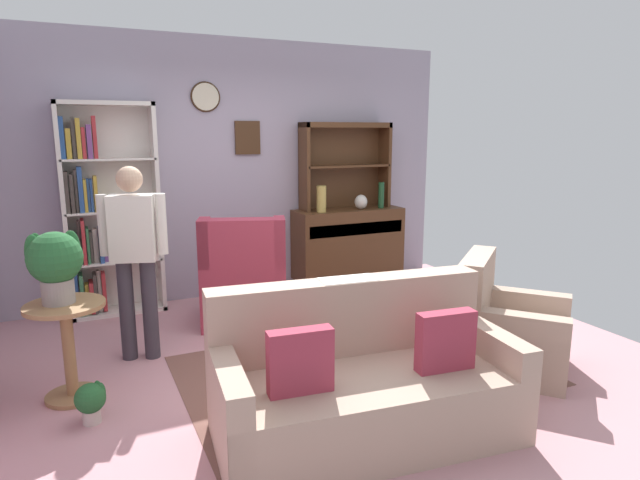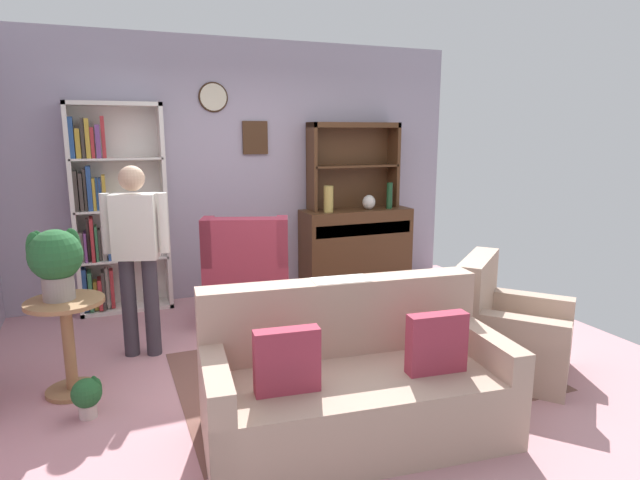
{
  "view_description": "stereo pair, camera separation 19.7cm",
  "coord_description": "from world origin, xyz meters",
  "px_view_note": "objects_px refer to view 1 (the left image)",
  "views": [
    {
      "loc": [
        -1.7,
        -3.69,
        1.82
      ],
      "look_at": [
        0.1,
        0.2,
        0.95
      ],
      "focal_mm": 30.12,
      "sensor_mm": 36.0,
      "label": 1
    },
    {
      "loc": [
        -1.52,
        -3.77,
        1.82
      ],
      "look_at": [
        0.1,
        0.2,
        0.95
      ],
      "focal_mm": 30.12,
      "sensor_mm": 36.0,
      "label": 2
    }
  ],
  "objects_px": {
    "sideboard": "(348,243)",
    "potted_plant_small": "(91,400)",
    "sideboard_hutch": "(345,154)",
    "couch_floral": "(363,384)",
    "book_stack": "(321,330)",
    "vase_round": "(361,202)",
    "coffee_table": "(333,334)",
    "plant_stand": "(68,340)",
    "bottle_wine": "(381,195)",
    "wingback_chair": "(244,284)",
    "vase_tall": "(321,199)",
    "person_reading": "(134,249)",
    "armchair_floral": "(508,332)",
    "potted_plant_large": "(55,261)",
    "bookshelf": "(103,214)"
  },
  "relations": [
    {
      "from": "plant_stand",
      "to": "book_stack",
      "type": "bearing_deg",
      "value": -20.32
    },
    {
      "from": "wingback_chair",
      "to": "plant_stand",
      "type": "relative_size",
      "value": 1.53
    },
    {
      "from": "sideboard_hutch",
      "to": "couch_floral",
      "type": "distance_m",
      "value": 3.57
    },
    {
      "from": "plant_stand",
      "to": "person_reading",
      "type": "xyz_separation_m",
      "value": [
        0.52,
        0.5,
        0.49
      ]
    },
    {
      "from": "bottle_wine",
      "to": "wingback_chair",
      "type": "xyz_separation_m",
      "value": [
        -1.91,
        -0.67,
        -0.69
      ]
    },
    {
      "from": "potted_plant_small",
      "to": "bottle_wine",
      "type": "bearing_deg",
      "value": 31.24
    },
    {
      "from": "sideboard_hutch",
      "to": "potted_plant_large",
      "type": "relative_size",
      "value": 2.25
    },
    {
      "from": "vase_tall",
      "to": "person_reading",
      "type": "xyz_separation_m",
      "value": [
        -2.14,
        -1.12,
        -0.16
      ]
    },
    {
      "from": "vase_round",
      "to": "person_reading",
      "type": "height_order",
      "value": "person_reading"
    },
    {
      "from": "sideboard",
      "to": "potted_plant_small",
      "type": "relative_size",
      "value": 4.93
    },
    {
      "from": "vase_round",
      "to": "person_reading",
      "type": "bearing_deg",
      "value": -157.04
    },
    {
      "from": "couch_floral",
      "to": "person_reading",
      "type": "height_order",
      "value": "person_reading"
    },
    {
      "from": "book_stack",
      "to": "potted_plant_large",
      "type": "bearing_deg",
      "value": 159.0
    },
    {
      "from": "sideboard",
      "to": "bottle_wine",
      "type": "height_order",
      "value": "bottle_wine"
    },
    {
      "from": "vase_round",
      "to": "potted_plant_large",
      "type": "relative_size",
      "value": 0.35
    },
    {
      "from": "sideboard_hutch",
      "to": "vase_tall",
      "type": "bearing_deg",
      "value": -154.11
    },
    {
      "from": "couch_floral",
      "to": "book_stack",
      "type": "relative_size",
      "value": 8.76
    },
    {
      "from": "sideboard_hutch",
      "to": "bookshelf",
      "type": "bearing_deg",
      "value": -179.44
    },
    {
      "from": "potted_plant_small",
      "to": "book_stack",
      "type": "distance_m",
      "value": 1.56
    },
    {
      "from": "sideboard_hutch",
      "to": "armchair_floral",
      "type": "relative_size",
      "value": 1.02
    },
    {
      "from": "wingback_chair",
      "to": "potted_plant_small",
      "type": "bearing_deg",
      "value": -136.42
    },
    {
      "from": "bottle_wine",
      "to": "plant_stand",
      "type": "bearing_deg",
      "value": -154.91
    },
    {
      "from": "sideboard",
      "to": "couch_floral",
      "type": "relative_size",
      "value": 0.69
    },
    {
      "from": "potted_plant_small",
      "to": "person_reading",
      "type": "xyz_separation_m",
      "value": [
        0.41,
        0.91,
        0.75
      ]
    },
    {
      "from": "bottle_wine",
      "to": "person_reading",
      "type": "xyz_separation_m",
      "value": [
        -2.92,
        -1.11,
        -0.17
      ]
    },
    {
      "from": "couch_floral",
      "to": "potted_plant_large",
      "type": "xyz_separation_m",
      "value": [
        -1.65,
        1.25,
        0.66
      ]
    },
    {
      "from": "bottle_wine",
      "to": "potted_plant_large",
      "type": "xyz_separation_m",
      "value": [
        -3.47,
        -1.58,
        -0.1
      ]
    },
    {
      "from": "potted_plant_small",
      "to": "coffee_table",
      "type": "bearing_deg",
      "value": -3.33
    },
    {
      "from": "armchair_floral",
      "to": "potted_plant_small",
      "type": "relative_size",
      "value": 4.1
    },
    {
      "from": "bookshelf",
      "to": "person_reading",
      "type": "relative_size",
      "value": 1.35
    },
    {
      "from": "potted_plant_large",
      "to": "book_stack",
      "type": "height_order",
      "value": "potted_plant_large"
    },
    {
      "from": "couch_floral",
      "to": "coffee_table",
      "type": "relative_size",
      "value": 2.35
    },
    {
      "from": "vase_tall",
      "to": "coffee_table",
      "type": "distance_m",
      "value": 2.41
    },
    {
      "from": "plant_stand",
      "to": "potted_plant_large",
      "type": "bearing_deg",
      "value": 132.43
    },
    {
      "from": "bookshelf",
      "to": "potted_plant_small",
      "type": "height_order",
      "value": "bookshelf"
    },
    {
      "from": "bookshelf",
      "to": "person_reading",
      "type": "xyz_separation_m",
      "value": [
        0.15,
        -1.28,
        -0.12
      ]
    },
    {
      "from": "sideboard_hutch",
      "to": "potted_plant_small",
      "type": "distance_m",
      "value": 3.94
    },
    {
      "from": "armchair_floral",
      "to": "potted_plant_large",
      "type": "height_order",
      "value": "potted_plant_large"
    },
    {
      "from": "vase_round",
      "to": "armchair_floral",
      "type": "xyz_separation_m",
      "value": [
        -0.09,
        -2.52,
        -0.72
      ]
    },
    {
      "from": "sideboard_hutch",
      "to": "person_reading",
      "type": "xyz_separation_m",
      "value": [
        -2.53,
        -1.3,
        -0.65
      ]
    },
    {
      "from": "vase_tall",
      "to": "couch_floral",
      "type": "height_order",
      "value": "vase_tall"
    },
    {
      "from": "couch_floral",
      "to": "armchair_floral",
      "type": "distance_m",
      "value": 1.51
    },
    {
      "from": "sideboard_hutch",
      "to": "bottle_wine",
      "type": "bearing_deg",
      "value": -26.96
    },
    {
      "from": "bottle_wine",
      "to": "couch_floral",
      "type": "xyz_separation_m",
      "value": [
        -1.82,
        -2.83,
        -0.76
      ]
    },
    {
      "from": "armchair_floral",
      "to": "plant_stand",
      "type": "bearing_deg",
      "value": 163.99
    },
    {
      "from": "bookshelf",
      "to": "vase_round",
      "type": "relative_size",
      "value": 12.35
    },
    {
      "from": "person_reading",
      "to": "bottle_wine",
      "type": "bearing_deg",
      "value": 20.72
    },
    {
      "from": "vase_round",
      "to": "coffee_table",
      "type": "xyz_separation_m",
      "value": [
        -1.41,
        -2.14,
        -0.65
      ]
    },
    {
      "from": "couch_floral",
      "to": "potted_plant_large",
      "type": "bearing_deg",
      "value": 142.85
    },
    {
      "from": "sideboard",
      "to": "book_stack",
      "type": "xyz_separation_m",
      "value": [
        -1.42,
        -2.3,
        -0.07
      ]
    }
  ]
}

